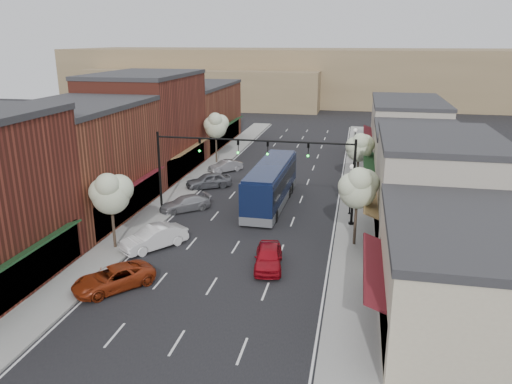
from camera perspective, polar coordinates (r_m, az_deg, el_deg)
The scene contains 29 objects.
ground at distance 34.17m, azimuth -3.16°, elevation -7.62°, with size 160.00×160.00×0.00m, color black.
sidewalk_left at distance 53.13m, azimuth -6.86°, elevation 1.49°, with size 2.80×73.00×0.15m, color gray.
sidewalk_right at distance 50.51m, azimuth 11.54°, elevation 0.43°, with size 2.80×73.00×0.15m, color gray.
curb_left at distance 52.72m, azimuth -5.42°, elevation 1.41°, with size 0.25×73.00×0.17m, color gray.
curb_right at distance 50.52m, azimuth 9.95°, elevation 0.52°, with size 0.25×73.00×0.17m, color gray.
bldg_left_midnear at distance 43.42m, azimuth -19.67°, elevation 3.30°, with size 10.14×14.10×9.40m.
bldg_left_midfar at distance 55.45m, azimuth -12.36°, elevation 7.51°, with size 10.14×14.10×10.90m.
bldg_left_far at distance 70.37m, azimuth -7.02°, elevation 8.73°, with size 10.14×18.10×8.40m.
bldg_right_near at distance 27.11m, azimuth 22.69°, elevation -9.11°, with size 9.14×12.10×5.90m.
bldg_right_midnear at distance 37.85m, azimuth 19.73°, elevation 0.17°, with size 9.14×12.10×7.90m.
bldg_right_midfar at distance 49.55m, azimuth 17.88°, elevation 3.32°, with size 9.14×12.10×6.40m.
bldg_right_far at distance 63.12m, azimuth 16.72°, elevation 6.71°, with size 9.14×16.10×7.40m.
hill_far at distance 120.52m, azimuth 8.01°, elevation 13.03°, with size 120.00×30.00×12.00m, color #7A6647.
hill_near at distance 113.39m, azimuth -5.46°, elevation 11.85°, with size 50.00×20.00×8.00m, color #7A6647.
signal_mast_right at distance 39.25m, azimuth 7.70°, elevation 2.71°, with size 8.22×0.46×7.00m.
signal_mast_left at distance 41.51m, azimuth -7.98°, elevation 3.49°, with size 8.22×0.46×7.00m.
tree_right_near at distance 35.31m, azimuth 11.61°, elevation 0.58°, with size 2.85×2.65×5.95m.
tree_right_far at distance 50.96m, azimuth 11.76°, elevation 5.11°, with size 2.85×2.65×5.43m.
tree_left_near at distance 35.55m, azimuth -16.28°, elevation -0.04°, with size 2.85×2.65×5.69m.
tree_left_far at distance 59.05m, azimuth -4.60°, elevation 7.63°, with size 2.85×2.65×6.13m.
lamp_post_near at distance 42.01m, azimuth 10.84°, elevation 1.23°, with size 0.44×0.44×4.44m.
lamp_post_far at distance 59.05m, azimuth 11.23°, elevation 5.78°, with size 0.44×0.44×4.44m.
coach_bus at distance 44.23m, azimuth 1.71°, elevation 0.94°, with size 2.95×12.41×3.78m.
red_hatchback at distance 32.61m, azimuth 1.43°, elevation -7.43°, with size 1.75×4.36×1.48m, color maroon.
parked_car_a at distance 31.23m, azimuth -15.99°, elevation -9.45°, with size 2.23×4.85×1.35m, color maroon.
parked_car_b at distance 36.20m, azimuth -11.58°, elevation -5.13°, with size 1.68×4.83×1.59m, color silver.
parked_car_c at distance 43.55m, azimuth -8.12°, elevation -1.31°, with size 1.82×4.47×1.30m, color #9C9CA1.
parked_car_d at distance 49.89m, azimuth -5.44°, elevation 1.33°, with size 1.82×4.53×1.54m, color slate.
parked_car_e at distance 55.89m, azimuth -3.51°, elevation 2.96°, with size 1.36×3.90×1.29m, color #AAA9AE.
Camera 1 is at (8.10, -29.96, 14.30)m, focal length 35.00 mm.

